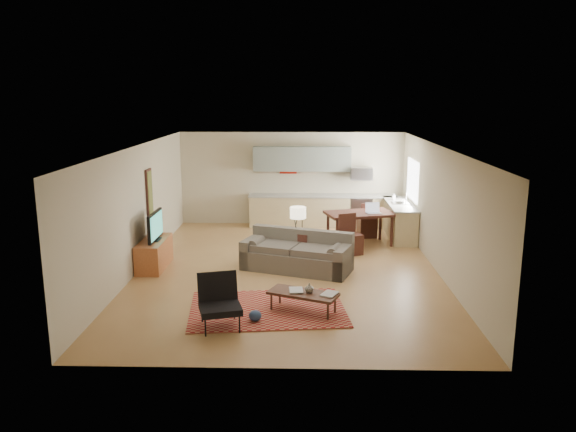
{
  "coord_description": "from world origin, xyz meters",
  "views": [
    {
      "loc": [
        0.31,
        -11.76,
        3.81
      ],
      "look_at": [
        0.0,
        0.3,
        1.15
      ],
      "focal_mm": 35.0,
      "sensor_mm": 36.0,
      "label": 1
    }
  ],
  "objects_px": {
    "console_table": "(298,248)",
    "dining_table": "(359,229)",
    "tv_credenza": "(154,254)",
    "armchair": "(220,303)",
    "coffee_table": "(303,302)",
    "sofa": "(297,251)"
  },
  "relations": [
    {
      "from": "sofa",
      "to": "dining_table",
      "type": "relative_size",
      "value": 1.46
    },
    {
      "from": "armchair",
      "to": "console_table",
      "type": "bearing_deg",
      "value": 55.45
    },
    {
      "from": "sofa",
      "to": "dining_table",
      "type": "distance_m",
      "value": 2.66
    },
    {
      "from": "sofa",
      "to": "armchair",
      "type": "relative_size",
      "value": 2.78
    },
    {
      "from": "console_table",
      "to": "sofa",
      "type": "bearing_deg",
      "value": -68.1
    },
    {
      "from": "sofa",
      "to": "console_table",
      "type": "bearing_deg",
      "value": 107.12
    },
    {
      "from": "console_table",
      "to": "coffee_table",
      "type": "bearing_deg",
      "value": -63.36
    },
    {
      "from": "armchair",
      "to": "console_table",
      "type": "distance_m",
      "value": 3.84
    },
    {
      "from": "tv_credenza",
      "to": "dining_table",
      "type": "distance_m",
      "value": 5.16
    },
    {
      "from": "coffee_table",
      "to": "tv_credenza",
      "type": "xyz_separation_m",
      "value": [
        -3.3,
        2.51,
        0.13
      ]
    },
    {
      "from": "console_table",
      "to": "dining_table",
      "type": "distance_m",
      "value": 2.26
    },
    {
      "from": "sofa",
      "to": "tv_credenza",
      "type": "height_order",
      "value": "sofa"
    },
    {
      "from": "tv_credenza",
      "to": "console_table",
      "type": "relative_size",
      "value": 1.85
    },
    {
      "from": "sofa",
      "to": "console_table",
      "type": "relative_size",
      "value": 3.3
    },
    {
      "from": "armchair",
      "to": "dining_table",
      "type": "relative_size",
      "value": 0.53
    },
    {
      "from": "dining_table",
      "to": "console_table",
      "type": "bearing_deg",
      "value": -149.26
    },
    {
      "from": "armchair",
      "to": "coffee_table",
      "type": "bearing_deg",
      "value": 12.25
    },
    {
      "from": "dining_table",
      "to": "sofa",
      "type": "bearing_deg",
      "value": -142.09
    },
    {
      "from": "sofa",
      "to": "armchair",
      "type": "bearing_deg",
      "value": -91.82
    },
    {
      "from": "tv_credenza",
      "to": "coffee_table",
      "type": "bearing_deg",
      "value": -37.32
    },
    {
      "from": "sofa",
      "to": "console_table",
      "type": "height_order",
      "value": "sofa"
    },
    {
      "from": "tv_credenza",
      "to": "dining_table",
      "type": "relative_size",
      "value": 0.82
    }
  ]
}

